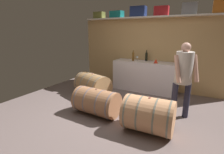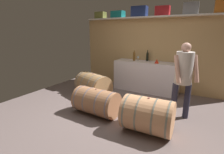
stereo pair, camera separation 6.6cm
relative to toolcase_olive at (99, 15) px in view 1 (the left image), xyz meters
name	(u,v)px [view 1 (the left image)]	position (x,y,z in m)	size (l,w,h in m)	color
ground_plane	(125,108)	(1.67, -1.60, -2.25)	(5.62, 7.88, 0.02)	#6F5F5C
back_wall_panel	(149,54)	(1.67, 0.15, -1.19)	(4.42, 0.10, 2.10)	tan
high_shelf_board	(150,17)	(1.67, 0.00, -0.12)	(4.06, 0.40, 0.03)	white
toolcase_olive	(99,15)	(0.00, 0.00, 0.00)	(0.31, 0.26, 0.21)	olive
toolcase_teal	(117,15)	(0.63, 0.00, 0.00)	(0.39, 0.25, 0.21)	#177F80
toolcase_navy	(138,12)	(1.33, 0.00, 0.04)	(0.44, 0.26, 0.29)	navy
toolcase_red	(161,11)	(1.99, 0.00, 0.02)	(0.38, 0.20, 0.26)	red
toolcase_grey	(190,9)	(2.69, 0.00, 0.04)	(0.36, 0.28, 0.29)	gray
toolcase_orange	(222,6)	(3.38, 0.00, 0.05)	(0.35, 0.29, 0.31)	orange
work_cabinet	(145,76)	(1.68, -0.19, -1.79)	(1.86, 0.55, 0.88)	white
wine_bottle_dark	(146,56)	(1.65, -0.03, -1.22)	(0.07, 0.07, 0.32)	black
wine_bottle_amber	(133,56)	(1.30, -0.20, -1.21)	(0.07, 0.07, 0.31)	brown
wine_glass	(137,57)	(1.37, -0.08, -1.27)	(0.08, 0.08, 0.13)	white
red_funnel	(156,61)	(2.00, -0.31, -1.29)	(0.11, 0.11, 0.12)	red
wine_barrel_near	(93,85)	(0.59, -1.33, -1.92)	(1.08, 0.89, 0.64)	#A77C4F
wine_barrel_far	(149,115)	(2.43, -2.29, -1.92)	(0.87, 0.65, 0.63)	tan
wine_barrel_flank	(96,102)	(1.27, -2.17, -1.96)	(0.97, 0.60, 0.56)	#A36F4B
winemaker_pouring	(183,73)	(2.84, -1.50, -1.30)	(0.50, 0.47, 1.52)	#2A2A3D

